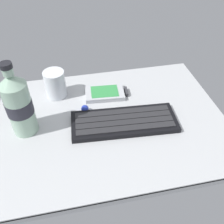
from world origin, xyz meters
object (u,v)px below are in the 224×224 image
object	(u,v)px
juice_cup	(55,85)
water_bottle	(19,104)
handheld_device	(107,93)
trackball_mouse	(85,109)
keyboard	(124,122)

from	to	relation	value
juice_cup	water_bottle	bearing A→B (deg)	-123.23
handheld_device	juice_cup	bearing A→B (deg)	168.67
trackball_mouse	handheld_device	bearing A→B (deg)	40.26
water_bottle	trackball_mouse	world-z (taller)	water_bottle
keyboard	water_bottle	world-z (taller)	water_bottle
handheld_device	trackball_mouse	bearing A→B (deg)	-139.74
handheld_device	juice_cup	xyz separation A→B (cm)	(-15.33, 3.07, 3.18)
water_bottle	juice_cup	bearing A→B (deg)	56.77
keyboard	juice_cup	distance (cm)	24.51
handheld_device	juice_cup	distance (cm)	15.96
water_bottle	trackball_mouse	xyz separation A→B (cm)	(16.49, 3.90, -7.91)
handheld_device	keyboard	bearing A→B (deg)	-80.43
keyboard	trackball_mouse	distance (cm)	12.29
keyboard	trackball_mouse	xyz separation A→B (cm)	(-9.96, 7.18, 0.29)
handheld_device	water_bottle	world-z (taller)	water_bottle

